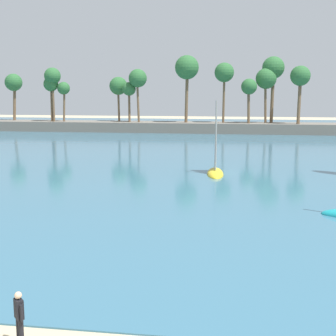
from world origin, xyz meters
TOP-DOWN VIEW (x-y plane):
  - sea at (0.00, 62.51)m, footprint 220.00×110.03m
  - palm_headland at (0.56, 77.52)m, footprint 84.46×6.10m
  - person_at_waterline at (-1.50, 6.42)m, footprint 0.40×0.43m
  - sailboat_mid_bay at (2.66, 35.73)m, footprint 1.80×4.84m

SIDE VIEW (x-z plane):
  - sea at x=0.00m, z-range 0.00..0.06m
  - sailboat_mid_bay at x=2.66m, z-range -2.76..4.12m
  - person_at_waterline at x=-1.50m, z-range 0.06..1.73m
  - palm_headland at x=0.56m, z-range -2.49..10.78m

